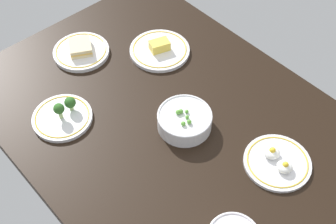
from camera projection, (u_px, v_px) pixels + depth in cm
name	position (u px, v px, depth cm)	size (l,w,h in cm)	color
dining_table	(168.00, 120.00, 149.68)	(130.48, 94.15, 4.00)	black
plate_eggs	(277.00, 162.00, 135.45)	(20.52, 20.52, 4.64)	silver
plate_sandwich	(81.00, 51.00, 166.23)	(20.75, 20.75, 4.76)	silver
bowl_peas	(185.00, 120.00, 143.10)	(17.61, 17.61, 6.90)	silver
plate_broccoli	(63.00, 116.00, 146.37)	(19.65, 19.65, 7.42)	silver
plate_cheese	(160.00, 50.00, 166.99)	(22.39, 22.39, 4.95)	silver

